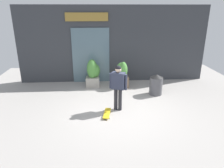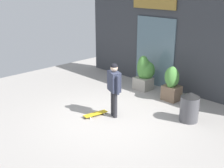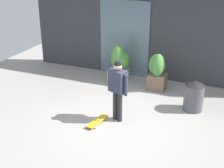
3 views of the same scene
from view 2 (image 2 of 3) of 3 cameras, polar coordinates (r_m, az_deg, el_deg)
name	(u,v)px [view 2 (image 2 of 3)]	position (r m, az deg, el deg)	size (l,w,h in m)	color
ground_plane	(113,118)	(8.76, 0.25, -6.52)	(12.00, 12.00, 0.00)	#9E9993
building_facade	(181,42)	(10.77, 13.16, 7.77)	(8.91, 0.31, 3.57)	#383A3F
skateboarder	(114,85)	(8.50, 0.41, -0.14)	(0.59, 0.41, 1.62)	#28282D
skateboard	(96,114)	(8.88, -3.18, -5.74)	(0.33, 0.77, 0.08)	gold
planter_box_left	(172,83)	(10.03, 11.41, 0.28)	(0.56, 0.56, 1.19)	brown
planter_box_right	(145,72)	(10.94, 6.36, 2.24)	(0.65, 0.67, 1.28)	gray
trash_bin	(190,107)	(8.69, 14.66, -4.24)	(0.54, 0.54, 0.87)	#4C4C51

